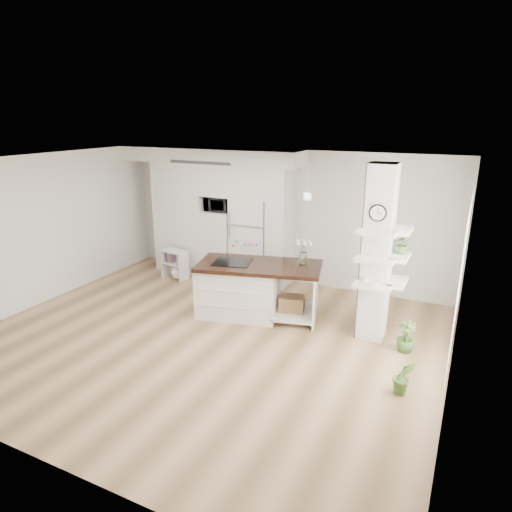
{
  "coord_description": "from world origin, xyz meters",
  "views": [
    {
      "loc": [
        3.52,
        -5.46,
        3.35
      ],
      "look_at": [
        0.42,
        0.9,
        1.15
      ],
      "focal_mm": 32.0,
      "sensor_mm": 36.0,
      "label": 1
    }
  ],
  "objects_px": {
    "kitchen_island": "(246,288)",
    "floor_plant_a": "(403,377)",
    "bookshelf": "(176,266)",
    "refrigerator": "(253,240)"
  },
  "relations": [
    {
      "from": "bookshelf",
      "to": "floor_plant_a",
      "type": "height_order",
      "value": "bookshelf"
    },
    {
      "from": "kitchen_island",
      "to": "refrigerator",
      "type": "bearing_deg",
      "value": 98.11
    },
    {
      "from": "refrigerator",
      "to": "kitchen_island",
      "type": "distance_m",
      "value": 1.78
    },
    {
      "from": "refrigerator",
      "to": "kitchen_island",
      "type": "relative_size",
      "value": 0.78
    },
    {
      "from": "refrigerator",
      "to": "bookshelf",
      "type": "bearing_deg",
      "value": -156.37
    },
    {
      "from": "kitchen_island",
      "to": "floor_plant_a",
      "type": "relative_size",
      "value": 4.75
    },
    {
      "from": "kitchen_island",
      "to": "bookshelf",
      "type": "xyz_separation_m",
      "value": [
        -2.16,
        0.96,
        -0.21
      ]
    },
    {
      "from": "refrigerator",
      "to": "floor_plant_a",
      "type": "xyz_separation_m",
      "value": [
        3.52,
        -2.89,
        -0.64
      ]
    },
    {
      "from": "kitchen_island",
      "to": "floor_plant_a",
      "type": "distance_m",
      "value": 3.15
    },
    {
      "from": "refrigerator",
      "to": "bookshelf",
      "type": "xyz_separation_m",
      "value": [
        -1.49,
        -0.65,
        -0.6
      ]
    }
  ]
}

